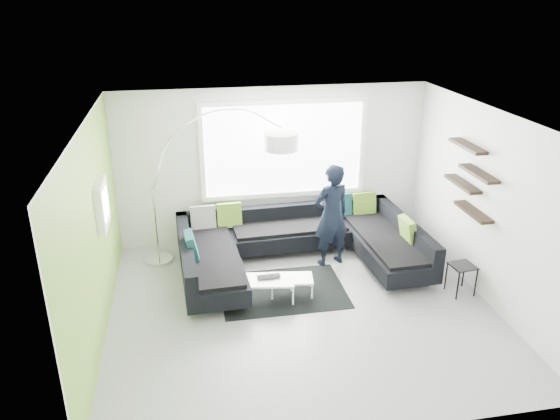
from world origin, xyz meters
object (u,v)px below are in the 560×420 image
object	(u,v)px
arc_lamp	(152,190)
person	(331,215)
laptop	(269,279)
coffee_table	(280,287)
side_table	(461,279)
sectional_sofa	(300,248)

from	to	relation	value
arc_lamp	person	world-z (taller)	arc_lamp
arc_lamp	laptop	xyz separation A→B (m)	(1.67, -1.53, -0.96)
person	coffee_table	bearing A→B (deg)	25.86
arc_lamp	side_table	bearing A→B (deg)	-16.38
coffee_table	laptop	size ratio (longest dim) A/B	2.78
person	laptop	bearing A→B (deg)	22.96
arc_lamp	laptop	distance (m)	2.46
coffee_table	arc_lamp	size ratio (longest dim) A/B	0.39
coffee_table	person	bearing A→B (deg)	49.61
sectional_sofa	coffee_table	bearing A→B (deg)	-124.00
side_table	laptop	bearing A→B (deg)	172.90
coffee_table	sectional_sofa	bearing A→B (deg)	66.71
sectional_sofa	coffee_table	xyz separation A→B (m)	(-0.49, -0.81, -0.20)
coffee_table	person	distance (m)	1.55
coffee_table	side_table	bearing A→B (deg)	-0.16
arc_lamp	person	size ratio (longest dim) A/B	1.48
coffee_table	side_table	xyz separation A→B (m)	(2.73, -0.40, 0.07)
person	laptop	size ratio (longest dim) A/B	4.85
arc_lamp	side_table	distance (m)	5.05
sectional_sofa	person	distance (m)	0.74
person	sectional_sofa	bearing A→B (deg)	-4.71
coffee_table	laptop	xyz separation A→B (m)	(-0.16, -0.04, 0.18)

